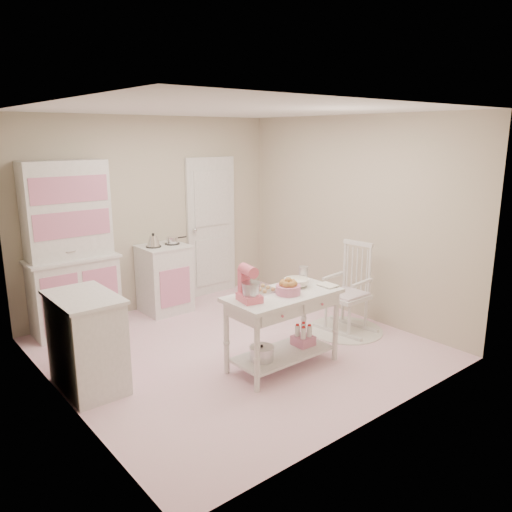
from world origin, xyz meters
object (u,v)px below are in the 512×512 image
(base_cabinet, at_px, (87,342))
(bread_basket, at_px, (288,290))
(hutch, at_px, (71,248))
(stove, at_px, (165,278))
(work_table, at_px, (283,330))
(stand_mixer, at_px, (249,284))
(rocking_chair, at_px, (347,288))

(base_cabinet, distance_m, bread_basket, 1.99)
(hutch, distance_m, stove, 1.33)
(work_table, height_order, bread_basket, bread_basket)
(stove, xyz_separation_m, work_table, (0.10, -2.27, -0.06))
(base_cabinet, bearing_deg, work_table, -26.08)
(work_table, distance_m, bread_basket, 0.45)
(bread_basket, bearing_deg, stand_mixer, 170.96)
(stove, distance_m, work_table, 2.28)
(work_table, distance_m, stand_mixer, 0.71)
(stove, xyz_separation_m, base_cabinet, (-1.62, -1.43, 0.00))
(stand_mixer, bearing_deg, base_cabinet, 157.84)
(hutch, height_order, stand_mixer, hutch)
(base_cabinet, bearing_deg, stove, 41.38)
(base_cabinet, height_order, stand_mixer, stand_mixer)
(hutch, distance_m, work_table, 2.74)
(hutch, height_order, rocking_chair, hutch)
(work_table, bearing_deg, stand_mixer, 177.27)
(rocking_chair, xyz_separation_m, bread_basket, (-1.24, -0.28, 0.30))
(stove, distance_m, base_cabinet, 2.16)
(stand_mixer, bearing_deg, work_table, 7.41)
(rocking_chair, distance_m, stand_mixer, 1.74)
(work_table, bearing_deg, stove, 92.43)
(work_table, bearing_deg, bread_basket, -68.20)
(rocking_chair, bearing_deg, work_table, -176.15)
(hutch, relative_size, bread_basket, 8.32)
(rocking_chair, height_order, stand_mixer, stand_mixer)
(base_cabinet, bearing_deg, bread_basket, -27.14)
(work_table, bearing_deg, hutch, 119.17)
(hutch, xyz_separation_m, bread_basket, (1.32, -2.37, -0.19))
(stove, bearing_deg, stand_mixer, -98.17)
(base_cabinet, bearing_deg, rocking_chair, -11.59)
(stove, relative_size, base_cabinet, 1.00)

